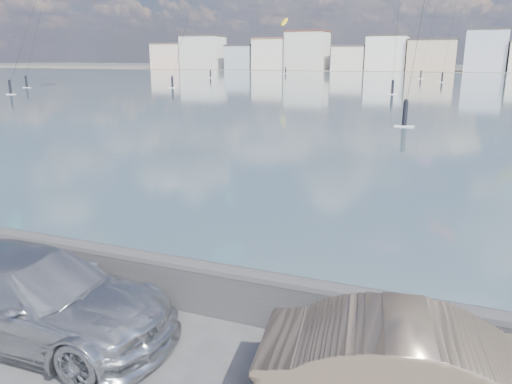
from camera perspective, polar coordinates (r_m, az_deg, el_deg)
bay_water at (r=96.97m, az=19.61°, el=11.43°), size 500.00×177.00×0.00m
far_shore_strip at (r=205.35m, az=21.26°, el=12.82°), size 500.00×60.00×0.00m
seawall at (r=10.20m, az=-8.09°, el=-10.04°), size 400.00×0.36×1.08m
far_buildings at (r=191.27m, az=21.74°, el=14.49°), size 240.79×13.26×14.60m
car_silver at (r=9.91m, az=-24.21°, el=-10.79°), size 5.51×2.40×1.58m
car_champagne at (r=7.46m, az=19.74°, el=-19.34°), size 4.96×2.44×1.57m
kitesurfer_0 at (r=165.91m, az=3.26°, el=18.76°), size 6.72×13.98×17.76m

